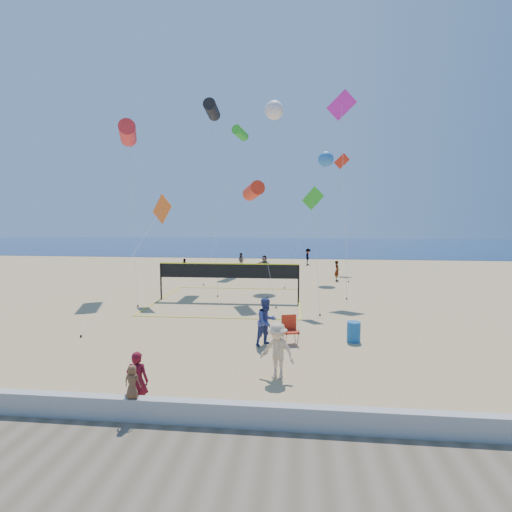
# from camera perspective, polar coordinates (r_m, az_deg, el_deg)

# --- Properties ---
(ground) EXTENTS (120.00, 120.00, 0.00)m
(ground) POSITION_cam_1_polar(r_m,az_deg,el_deg) (13.58, -6.70, -16.63)
(ground) COLOR tan
(ground) RESTS_ON ground
(ocean) EXTENTS (140.00, 50.00, 0.03)m
(ocean) POSITION_cam_1_polar(r_m,az_deg,el_deg) (74.47, 4.03, 1.60)
(ocean) COLOR navy
(ocean) RESTS_ON ground
(seawall) EXTENTS (32.00, 0.30, 0.60)m
(seawall) POSITION_cam_1_polar(r_m,az_deg,el_deg) (10.81, -10.53, -21.01)
(seawall) COLOR #ACACA7
(seawall) RESTS_ON ground
(boardwalk) EXTENTS (32.00, 3.60, 0.03)m
(boardwalk) POSITION_cam_1_polar(r_m,az_deg,el_deg) (9.31, -14.51, -27.86)
(boardwalk) COLOR #705E4C
(boardwalk) RESTS_ON ground
(woman) EXTENTS (0.60, 0.41, 1.62)m
(woman) POSITION_cam_1_polar(r_m,az_deg,el_deg) (11.45, -16.58, -16.78)
(woman) COLOR maroon
(woman) RESTS_ON ground
(toddler) EXTENTS (0.43, 0.29, 0.85)m
(toddler) POSITION_cam_1_polar(r_m,az_deg,el_deg) (10.89, -17.27, -16.77)
(toddler) COLOR brown
(toddler) RESTS_ON seawall
(bystander_a) EXTENTS (1.18, 1.18, 1.93)m
(bystander_a) POSITION_cam_1_polar(r_m,az_deg,el_deg) (16.15, 1.50, -9.35)
(bystander_a) COLOR navy
(bystander_a) RESTS_ON ground
(bystander_b) EXTENTS (1.32, 1.05, 1.79)m
(bystander_b) POSITION_cam_1_polar(r_m,az_deg,el_deg) (13.02, 3.07, -13.36)
(bystander_b) COLOR #D6B48E
(bystander_b) RESTS_ON ground
(far_person_0) EXTENTS (0.75, 0.97, 1.53)m
(far_person_0) POSITION_cam_1_polar(r_m,az_deg,el_deg) (35.43, -10.20, -1.60)
(far_person_0) COLOR gray
(far_person_0) RESTS_ON ground
(far_person_1) EXTENTS (1.55, 1.38, 1.71)m
(far_person_1) POSITION_cam_1_polar(r_m,az_deg,el_deg) (35.98, 1.21, -1.26)
(far_person_1) COLOR gray
(far_person_1) RESTS_ON ground
(far_person_2) EXTENTS (0.40, 0.60, 1.62)m
(far_person_2) POSITION_cam_1_polar(r_m,az_deg,el_deg) (32.93, 11.50, -2.08)
(far_person_2) COLOR gray
(far_person_2) RESTS_ON ground
(far_person_3) EXTENTS (0.74, 0.58, 1.50)m
(far_person_3) POSITION_cam_1_polar(r_m,az_deg,el_deg) (40.66, -2.11, -0.63)
(far_person_3) COLOR gray
(far_person_3) RESTS_ON ground
(far_person_4) EXTENTS (0.68, 1.15, 1.75)m
(far_person_4) POSITION_cam_1_polar(r_m,az_deg,el_deg) (43.56, 7.45, -0.09)
(far_person_4) COLOR gray
(far_person_4) RESTS_ON ground
(camp_chair) EXTENTS (0.76, 0.88, 1.27)m
(camp_chair) POSITION_cam_1_polar(r_m,az_deg,el_deg) (16.53, 4.84, -10.14)
(camp_chair) COLOR red
(camp_chair) RESTS_ON ground
(trash_barrel) EXTENTS (0.64, 0.64, 0.83)m
(trash_barrel) POSITION_cam_1_polar(r_m,az_deg,el_deg) (17.21, 13.78, -10.47)
(trash_barrel) COLOR #195DA5
(trash_barrel) RESTS_ON ground
(volleyball_net) EXTENTS (8.87, 8.73, 2.33)m
(volleyball_net) POSITION_cam_1_polar(r_m,az_deg,el_deg) (24.45, -3.94, -2.76)
(volleyball_net) COLOR black
(volleyball_net) RESTS_ON ground
(kite_0) EXTENTS (3.54, 6.50, 11.56)m
(kite_0) POSITION_cam_1_polar(r_m,az_deg,el_deg) (29.65, -17.85, 16.38)
(kite_0) COLOR red
(kite_0) RESTS_ON ground
(kite_1) EXTENTS (2.09, 6.99, 13.91)m
(kite_1) POSITION_cam_1_polar(r_m,az_deg,el_deg) (32.50, -6.32, 20.05)
(kite_1) COLOR black
(kite_1) RESTS_ON ground
(kite_2) EXTENTS (2.46, 3.92, 7.33)m
(kite_2) POSITION_cam_1_polar(r_m,az_deg,el_deg) (25.07, -0.36, 9.27)
(kite_2) COLOR red
(kite_2) RESTS_ON ground
(kite_3) EXTENTS (1.71, 8.60, 6.55)m
(kite_3) POSITION_cam_1_polar(r_m,az_deg,el_deg) (24.87, -13.61, 5.99)
(kite_3) COLOR orange
(kite_3) RESTS_ON ground
(kite_4) EXTENTS (1.21, 2.22, 6.83)m
(kite_4) POSITION_cam_1_polar(r_m,az_deg,el_deg) (22.41, 8.20, 7.15)
(kite_4) COLOR green
(kite_4) RESTS_ON ground
(kite_5) EXTENTS (2.02, 3.00, 13.56)m
(kite_5) POSITION_cam_1_polar(r_m,az_deg,el_deg) (28.68, 12.16, 19.32)
(kite_5) COLOR #E922B7
(kite_5) RESTS_ON ground
(kite_6) EXTENTS (1.57, 8.58, 14.35)m
(kite_6) POSITION_cam_1_polar(r_m,az_deg,el_deg) (33.74, 2.61, 20.08)
(kite_6) COLOR white
(kite_6) RESTS_ON ground
(kite_7) EXTENTS (4.05, 6.84, 10.62)m
(kite_7) POSITION_cam_1_polar(r_m,az_deg,el_deg) (34.82, 9.95, 13.47)
(kite_7) COLOR blue
(kite_7) RESTS_ON ground
(kite_8) EXTENTS (2.17, 10.65, 13.72)m
(kite_8) POSITION_cam_1_polar(r_m,az_deg,el_deg) (39.76, -2.28, 17.12)
(kite_8) COLOR green
(kite_8) RESTS_ON ground
(kite_9) EXTENTS (1.55, 8.21, 11.30)m
(kite_9) POSITION_cam_1_polar(r_m,az_deg,el_deg) (39.76, 12.22, 12.14)
(kite_9) COLOR red
(kite_9) RESTS_ON ground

